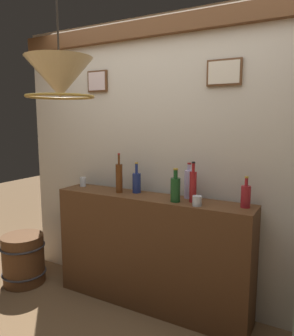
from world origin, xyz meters
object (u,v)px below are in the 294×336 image
liquor_bottle_vermouth (246,196)px  glass_tumbler_highball (83,182)px  liquor_bottle_rye (189,184)px  wooden_barrel (23,259)px  pendant_lamp (60,79)px  liquor_bottle_brandy (119,178)px  liquor_bottle_gin (137,182)px  liquor_bottle_mezcal (193,186)px  glass_tumbler_rocks (197,201)px  liquor_bottle_bourbon (175,189)px

liquor_bottle_vermouth → glass_tumbler_highball: size_ratio=2.67×
liquor_bottle_rye → wooden_barrel: bearing=-167.0°
pendant_lamp → liquor_bottle_brandy: bearing=100.8°
liquor_bottle_vermouth → wooden_barrel: size_ratio=0.47×
liquor_bottle_gin → wooden_barrel: (-1.13, -0.33, -0.84)m
liquor_bottle_vermouth → liquor_bottle_mezcal: bearing=-174.6°
liquor_bottle_rye → glass_tumbler_rocks: (0.14, -0.19, -0.08)m
liquor_bottle_bourbon → liquor_bottle_vermouth: size_ratio=1.15×
liquor_bottle_rye → pendant_lamp: pendant_lamp is taller
liquor_bottle_brandy → pendant_lamp: pendant_lamp is taller
liquor_bottle_gin → glass_tumbler_rocks: bearing=-14.0°
liquor_bottle_vermouth → glass_tumbler_highball: (-1.55, 0.01, -0.04)m
liquor_bottle_brandy → liquor_bottle_mezcal: (0.69, 0.01, -0.00)m
liquor_bottle_bourbon → liquor_bottle_mezcal: size_ratio=0.83×
liquor_bottle_vermouth → glass_tumbler_rocks: 0.36m
glass_tumbler_rocks → wooden_barrel: size_ratio=0.15×
liquor_bottle_bourbon → liquor_bottle_vermouth: bearing=10.5°
glass_tumbler_rocks → liquor_bottle_mezcal: bearing=127.6°
liquor_bottle_brandy → wooden_barrel: bearing=-165.1°
liquor_bottle_vermouth → pendant_lamp: (-0.93, -0.90, 0.80)m
liquor_bottle_mezcal → liquor_bottle_rye: bearing=126.1°
liquor_bottle_rye → liquor_bottle_brandy: bearing=-170.1°
liquor_bottle_brandy → glass_tumbler_highball: bearing=173.3°
glass_tumbler_highball → wooden_barrel: 1.00m
pendant_lamp → liquor_bottle_mezcal: bearing=58.6°
liquor_bottle_rye → liquor_bottle_bourbon: 0.17m
liquor_bottle_mezcal → pendant_lamp: bearing=-121.4°
liquor_bottle_brandy → liquor_bottle_mezcal: bearing=0.5°
liquor_bottle_gin → liquor_bottle_bourbon: bearing=-16.1°
pendant_lamp → wooden_barrel: bearing=152.7°
liquor_bottle_vermouth → wooden_barrel: 2.26m
liquor_bottle_mezcal → wooden_barrel: bearing=-170.9°
liquor_bottle_brandy → wooden_barrel: (-0.99, -0.26, -0.88)m
liquor_bottle_gin → glass_tumbler_rocks: size_ratio=3.58×
liquor_bottle_vermouth → glass_tumbler_highball: liquor_bottle_vermouth is taller
glass_tumbler_rocks → pendant_lamp: (-0.60, -0.78, 0.85)m
liquor_bottle_rye → liquor_bottle_bourbon: bearing=-107.0°
liquor_bottle_bourbon → wooden_barrel: (-1.56, -0.21, -0.85)m
liquor_bottle_bourbon → glass_tumbler_highball: bearing=174.0°
liquor_bottle_rye → glass_tumbler_rocks: bearing=-53.2°
liquor_bottle_rye → wooden_barrel: size_ratio=0.60×
liquor_bottle_gin → liquor_bottle_rye: bearing=4.4°
liquor_bottle_bourbon → glass_tumbler_rocks: (0.19, -0.03, -0.07)m
liquor_bottle_mezcal → glass_tumbler_highball: (-1.16, 0.05, -0.09)m
liquor_bottle_vermouth → wooden_barrel: (-2.08, -0.31, -0.83)m
liquor_bottle_mezcal → liquor_bottle_gin: bearing=173.3°
liquor_bottle_gin → liquor_bottle_mezcal: size_ratio=0.85×
liquor_bottle_vermouth → liquor_bottle_bourbon: bearing=-169.5°
liquor_bottle_gin → glass_tumbler_rocks: 0.65m
liquor_bottle_brandy → liquor_bottle_rye: bearing=9.9°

